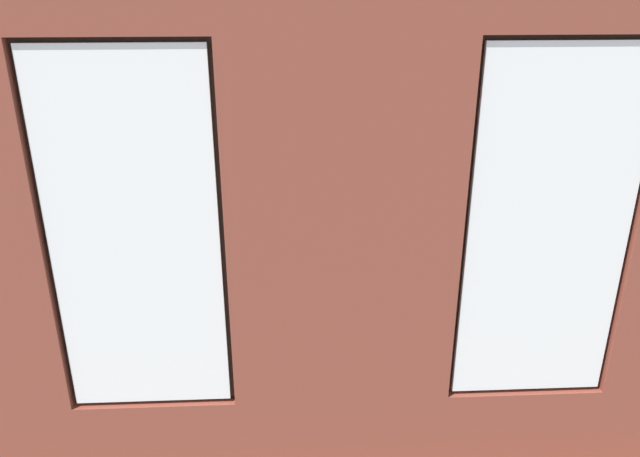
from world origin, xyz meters
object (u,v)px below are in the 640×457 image
at_px(couch_left, 589,295).
at_px(coffee_table, 309,275).
at_px(papasan_chair, 294,214).
at_px(remote_gray, 346,263).
at_px(cup_ceramic, 267,272).
at_px(potted_plant_corner_near_left, 529,165).
at_px(potted_plant_foreground_right, 105,212).
at_px(potted_plant_by_left_couch, 504,236).
at_px(couch_by_window, 253,383).
at_px(potted_plant_near_tv, 23,340).
at_px(potted_plant_between_couches, 427,347).
at_px(media_console, 9,318).

bearing_deg(couch_left, coffee_table, -100.55).
bearing_deg(papasan_chair, remote_gray, 110.05).
relative_size(cup_ceramic, potted_plant_corner_near_left, 0.06).
relative_size(remote_gray, papasan_chair, 0.14).
height_order(cup_ceramic, potted_plant_foreground_right, potted_plant_foreground_right).
bearing_deg(potted_plant_by_left_couch, remote_gray, 22.18).
height_order(couch_by_window, potted_plant_foreground_right, potted_plant_foreground_right).
bearing_deg(cup_ceramic, potted_plant_near_tv, 36.76).
height_order(cup_ceramic, potted_plant_by_left_couch, potted_plant_by_left_couch).
bearing_deg(potted_plant_between_couches, cup_ceramic, -50.26).
distance_m(coffee_table, potted_plant_between_couches, 1.86).
height_order(media_console, potted_plant_corner_near_left, potted_plant_corner_near_left).
xyz_separation_m(media_console, potted_plant_corner_near_left, (-5.67, -2.34, 0.68)).
height_order(media_console, potted_plant_near_tv, potted_plant_near_tv).
height_order(couch_left, potted_plant_corner_near_left, potted_plant_corner_near_left).
height_order(papasan_chair, potted_plant_corner_near_left, potted_plant_corner_near_left).
bearing_deg(potted_plant_between_couches, remote_gray, -75.37).
bearing_deg(potted_plant_near_tv, coffee_table, -146.77).
relative_size(cup_ceramic, potted_plant_between_couches, 0.07).
height_order(coffee_table, potted_plant_foreground_right, potted_plant_foreground_right).
bearing_deg(remote_gray, couch_by_window, 5.78).
distance_m(couch_left, remote_gray, 2.40).
height_order(remote_gray, potted_plant_foreground_right, potted_plant_foreground_right).
height_order(coffee_table, potted_plant_between_couches, potted_plant_between_couches).
xyz_separation_m(coffee_table, potted_plant_corner_near_left, (-2.87, -1.81, 0.57)).
height_order(couch_by_window, cup_ceramic, couch_by_window).
distance_m(media_console, potted_plant_foreground_right, 2.31).
xyz_separation_m(papasan_chair, potted_plant_corner_near_left, (-3.00, -0.25, 0.50)).
xyz_separation_m(cup_ceramic, media_console, (2.38, 0.42, -0.20)).
distance_m(couch_left, papasan_chair, 3.49).
relative_size(potted_plant_near_tv, potted_plant_foreground_right, 1.01).
height_order(couch_by_window, couch_left, same).
height_order(cup_ceramic, media_console, media_console).
height_order(coffee_table, potted_plant_by_left_couch, potted_plant_by_left_couch).
height_order(coffee_table, media_console, media_console).
bearing_deg(potted_plant_between_couches, potted_plant_near_tv, -3.13).
height_order(couch_left, cup_ceramic, couch_left).
height_order(media_console, potted_plant_by_left_couch, media_console).
xyz_separation_m(potted_plant_near_tv, potted_plant_corner_near_left, (-5.11, -3.29, 0.32)).
height_order(couch_left, coffee_table, couch_left).
xyz_separation_m(couch_by_window, couch_left, (-3.20, -1.24, -0.00)).
xyz_separation_m(potted_plant_by_left_couch, potted_plant_between_couches, (1.47, 2.56, 0.19)).
xyz_separation_m(cup_ceramic, potted_plant_corner_near_left, (-3.29, -1.92, 0.47)).
relative_size(coffee_table, potted_plant_corner_near_left, 0.94).
bearing_deg(media_console, potted_plant_corner_near_left, -157.54).
distance_m(media_console, potted_plant_near_tv, 1.15).
bearing_deg(potted_plant_corner_near_left, couch_left, 86.18).
xyz_separation_m(remote_gray, media_console, (3.19, 0.66, -0.17)).
xyz_separation_m(couch_left, coffee_table, (2.72, -0.45, 0.06)).
bearing_deg(potted_plant_corner_near_left, potted_plant_between_couches, 59.72).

